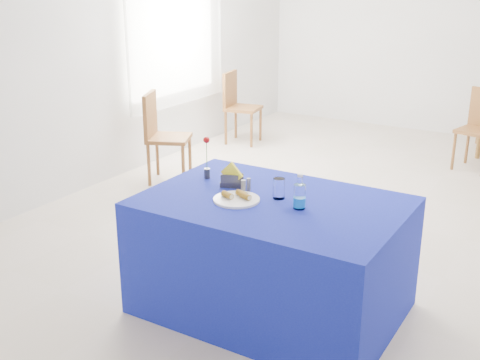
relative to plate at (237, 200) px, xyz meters
name	(u,v)px	position (x,y,z in m)	size (l,w,h in m)	color
floor	(340,213)	(-0.05, 1.91, -0.77)	(7.00, 7.00, 0.00)	beige
room_shell	(352,17)	(-0.05, 1.91, 0.98)	(7.00, 7.00, 7.00)	silver
window_pane	(172,23)	(-2.52, 2.71, 0.78)	(0.04, 1.50, 1.60)	white
curtain	(177,23)	(-2.45, 2.71, 0.78)	(0.04, 1.75, 1.85)	white
plate	(237,200)	(0.00, 0.00, 0.00)	(0.29, 0.29, 0.01)	white
drinking_glass	(279,188)	(0.20, 0.17, 0.06)	(0.08, 0.08, 0.13)	white
salt_shaker	(249,185)	(-0.03, 0.19, 0.04)	(0.03, 0.03, 0.09)	slate
pepper_shaker	(243,186)	(-0.04, 0.15, 0.04)	(0.03, 0.03, 0.09)	slate
blue_table	(272,256)	(0.19, 0.12, -0.39)	(1.60, 1.10, 0.76)	#101993
water_bottle	(299,197)	(0.39, 0.09, 0.06)	(0.07, 0.07, 0.21)	white
napkin_holder	(232,180)	(-0.16, 0.20, 0.04)	(0.17, 0.11, 0.17)	#37373C
rose_vase	(207,159)	(-0.40, 0.26, 0.13)	(0.04, 0.04, 0.29)	#25252A
chair_win_a	(161,131)	(-2.03, 1.80, -0.23)	(0.56, 0.56, 0.94)	brown
chair_win_b	(237,102)	(-2.15, 3.53, -0.24)	(0.47, 0.47, 0.91)	brown
banana_pieces	(238,195)	(0.00, 0.02, 0.03)	(0.20, 0.13, 0.04)	gold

